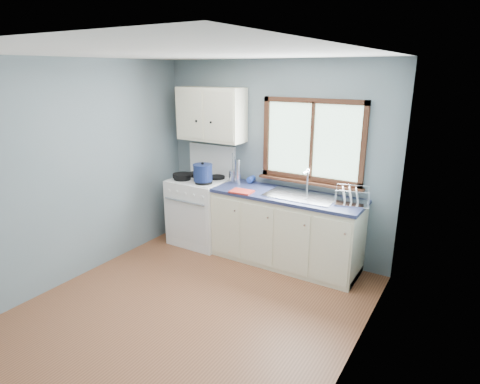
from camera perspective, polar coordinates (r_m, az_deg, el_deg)
The scene contains 18 objects.
floor at distance 4.32m, azimuth -7.13°, elevation -16.54°, with size 3.20×3.60×0.02m, color brown.
ceiling at distance 3.61m, azimuth -8.67°, elevation 19.07°, with size 3.20×3.60×0.02m, color white.
wall_back at distance 5.25m, azimuth 4.76°, elevation 4.65°, with size 3.20×0.02×2.50m, color slate.
wall_left at distance 4.93m, azimuth -22.51°, elevation 2.58°, with size 0.02×3.60×2.50m, color slate.
wall_right at distance 3.07m, azimuth 16.27°, elevation -5.09°, with size 0.02×3.60×2.50m, color slate.
gas_range at distance 5.67m, azimuth -5.58°, elevation -2.38°, with size 0.76×0.69×1.36m.
base_cabinets at distance 5.08m, azimuth 6.47°, elevation -5.78°, with size 1.85×0.60×0.88m.
countertop at distance 4.91m, azimuth 6.65°, elevation -0.50°, with size 1.89×0.64×0.04m, color #1D2446.
sink at distance 4.86m, azimuth 8.56°, elevation -1.29°, with size 0.84×0.46×0.44m.
window at distance 4.96m, azimuth 10.17°, elevation 6.36°, with size 1.36×0.10×1.03m.
upper_cabinets at distance 5.44m, azimuth -4.14°, elevation 10.97°, with size 0.95×0.35×0.70m.
skillet at distance 5.53m, azimuth -8.21°, elevation 2.33°, with size 0.40×0.28×0.05m.
stockpot at distance 5.30m, azimuth -5.31°, elevation 2.79°, with size 0.27×0.27×0.25m.
utensil_crock at distance 5.41m, azimuth -0.96°, elevation 2.35°, with size 0.13×0.13×0.39m.
thermos at distance 5.28m, azimuth -0.34°, elevation 2.94°, with size 0.08×0.08×0.33m, color silver.
soap_bottle at distance 5.29m, azimuth 1.28°, elevation 2.37°, with size 0.09×0.09×0.23m, color #223FA2.
dish_towel at distance 4.94m, azimuth 0.25°, elevation 0.07°, with size 0.27×0.20×0.02m, color red.
dish_rack at distance 4.69m, azimuth 15.52°, elevation -0.98°, with size 0.44×0.38×0.20m.
Camera 1 is at (2.31, -2.77, 2.37)m, focal length 30.00 mm.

